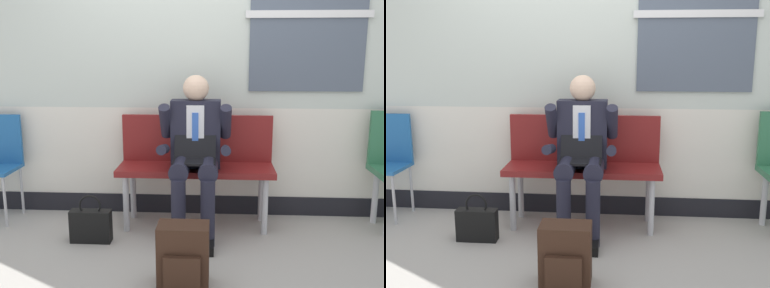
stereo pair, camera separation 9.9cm
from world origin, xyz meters
TOP-DOWN VIEW (x-y plane):
  - ground_plane at (0.00, 0.00)m, footprint 18.00×18.00m
  - station_wall at (0.01, 0.58)m, footprint 6.05×0.17m
  - bench_with_person at (0.04, 0.30)m, footprint 1.28×0.42m
  - person_seated at (0.04, 0.10)m, footprint 0.57×0.70m
  - backpack at (0.01, -0.74)m, footprint 0.32×0.23m
  - handbag at (-0.75, -0.15)m, footprint 0.31×0.10m
  - folding_chair at (-1.71, 0.35)m, footprint 0.38×0.38m

SIDE VIEW (x-z plane):
  - ground_plane at x=0.00m, z-range 0.00..0.00m
  - handbag at x=-0.75m, z-range -0.05..0.33m
  - backpack at x=0.01m, z-range 0.00..0.40m
  - folding_chair at x=-1.71m, z-range 0.09..1.00m
  - bench_with_person at x=0.04m, z-range 0.10..1.02m
  - person_seated at x=0.04m, z-range 0.05..1.32m
  - station_wall at x=0.01m, z-range -0.01..2.81m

